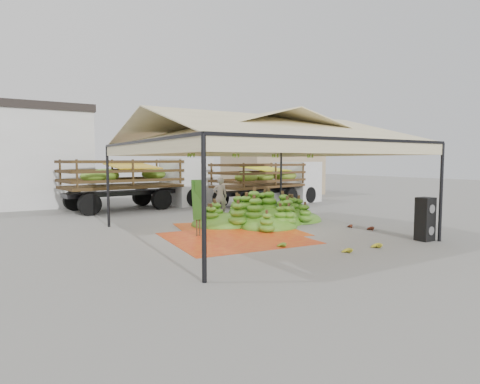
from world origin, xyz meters
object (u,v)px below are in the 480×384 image
speaker_stack (425,219)px  truck_left (146,177)px  banana_heap (262,208)px  truck_right (273,178)px  vendor (220,197)px

speaker_stack → truck_left: 13.69m
banana_heap → truck_left: (-2.33, 7.31, 0.99)m
banana_heap → truck_right: size_ratio=0.77×
banana_heap → vendor: bearing=100.3°
speaker_stack → truck_left: size_ratio=0.17×
speaker_stack → vendor: (-2.73, 8.17, 0.20)m
speaker_stack → truck_right: (2.17, 10.92, 0.80)m
banana_heap → truck_right: (4.42, 5.36, 0.87)m
speaker_stack → truck_left: (-4.58, 12.87, 0.92)m
vendor → truck_left: truck_left is taller
speaker_stack → truck_right: 11.16m
truck_left → truck_right: truck_left is taller
banana_heap → speaker_stack: speaker_stack is taller
banana_heap → truck_right: truck_right is taller
speaker_stack → truck_right: truck_right is taller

